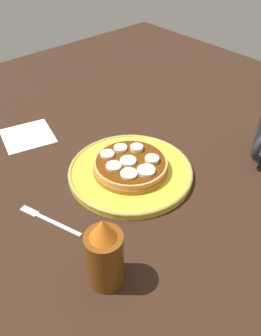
{
  "coord_description": "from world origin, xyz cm",
  "views": [
    {
      "loc": [
        35.49,
        40.01,
        45.7
      ],
      "look_at": [
        0.0,
        0.0,
        1.69
      ],
      "focal_mm": 37.39,
      "sensor_mm": 36.0,
      "label": 1
    }
  ],
  "objects_px": {
    "banana_slice_4": "(148,170)",
    "syrup_bottle": "(105,255)",
    "banana_slice_3": "(120,148)",
    "banana_slice_7": "(107,155)",
    "plate": "(130,171)",
    "banana_slice_0": "(127,160)",
    "napkin": "(28,136)",
    "fork": "(47,219)",
    "pancake_stack": "(131,166)",
    "banana_slice_2": "(152,160)",
    "banana_slice_5": "(137,148)",
    "banana_slice_6": "(129,174)",
    "banana_slice_1": "(114,166)"
  },
  "relations": [
    {
      "from": "pancake_stack",
      "to": "banana_slice_2",
      "type": "relative_size",
      "value": 5.42
    },
    {
      "from": "banana_slice_3",
      "to": "banana_slice_5",
      "type": "relative_size",
      "value": 1.04
    },
    {
      "from": "banana_slice_4",
      "to": "banana_slice_7",
      "type": "bearing_deg",
      "value": -72.66
    },
    {
      "from": "fork",
      "to": "banana_slice_2",
      "type": "bearing_deg",
      "value": 171.08
    },
    {
      "from": "banana_slice_0",
      "to": "banana_slice_5",
      "type": "bearing_deg",
      "value": -160.14
    },
    {
      "from": "banana_slice_7",
      "to": "napkin",
      "type": "relative_size",
      "value": 0.26
    },
    {
      "from": "banana_slice_0",
      "to": "banana_slice_6",
      "type": "bearing_deg",
      "value": 54.98
    },
    {
      "from": "banana_slice_6",
      "to": "syrup_bottle",
      "type": "height_order",
      "value": "syrup_bottle"
    },
    {
      "from": "plate",
      "to": "banana_slice_3",
      "type": "distance_m",
      "value": 0.05
    },
    {
      "from": "fork",
      "to": "syrup_bottle",
      "type": "xyz_separation_m",
      "value": [
        -0.01,
        0.16,
        0.05
      ]
    },
    {
      "from": "plate",
      "to": "banana_slice_7",
      "type": "xyz_separation_m",
      "value": [
        0.02,
        -0.04,
        0.03
      ]
    },
    {
      "from": "banana_slice_0",
      "to": "banana_slice_7",
      "type": "xyz_separation_m",
      "value": [
        0.02,
        -0.04,
        0.0
      ]
    },
    {
      "from": "banana_slice_4",
      "to": "banana_slice_6",
      "type": "bearing_deg",
      "value": -23.72
    },
    {
      "from": "banana_slice_7",
      "to": "syrup_bottle",
      "type": "relative_size",
      "value": 0.22
    },
    {
      "from": "banana_slice_3",
      "to": "banana_slice_6",
      "type": "relative_size",
      "value": 0.84
    },
    {
      "from": "banana_slice_5",
      "to": "banana_slice_7",
      "type": "xyz_separation_m",
      "value": [
        0.06,
        -0.02,
        -0.0
      ]
    },
    {
      "from": "banana_slice_3",
      "to": "banana_slice_4",
      "type": "relative_size",
      "value": 0.79
    },
    {
      "from": "banana_slice_5",
      "to": "fork",
      "type": "bearing_deg",
      "value": 3.24
    },
    {
      "from": "pancake_stack",
      "to": "banana_slice_3",
      "type": "distance_m",
      "value": 0.05
    },
    {
      "from": "banana_slice_4",
      "to": "napkin",
      "type": "distance_m",
      "value": 0.32
    },
    {
      "from": "pancake_stack",
      "to": "banana_slice_1",
      "type": "distance_m",
      "value": 0.04
    },
    {
      "from": "banana_slice_3",
      "to": "napkin",
      "type": "height_order",
      "value": "banana_slice_3"
    },
    {
      "from": "pancake_stack",
      "to": "syrup_bottle",
      "type": "distance_m",
      "value": 0.24
    },
    {
      "from": "banana_slice_4",
      "to": "syrup_bottle",
      "type": "relative_size",
      "value": 0.27
    },
    {
      "from": "pancake_stack",
      "to": "banana_slice_0",
      "type": "relative_size",
      "value": 4.75
    },
    {
      "from": "banana_slice_4",
      "to": "banana_slice_7",
      "type": "distance_m",
      "value": 0.09
    },
    {
      "from": "banana_slice_1",
      "to": "banana_slice_3",
      "type": "xyz_separation_m",
      "value": [
        -0.05,
        -0.03,
        0.0
      ]
    },
    {
      "from": "plate",
      "to": "banana_slice_1",
      "type": "distance_m",
      "value": 0.05
    },
    {
      "from": "banana_slice_4",
      "to": "fork",
      "type": "xyz_separation_m",
      "value": [
        0.19,
        -0.05,
        -0.04
      ]
    },
    {
      "from": "plate",
      "to": "banana_slice_0",
      "type": "relative_size",
      "value": 7.81
    },
    {
      "from": "banana_slice_4",
      "to": "syrup_bottle",
      "type": "bearing_deg",
      "value": 30.16
    },
    {
      "from": "plate",
      "to": "banana_slice_7",
      "type": "bearing_deg",
      "value": -61.63
    },
    {
      "from": "pancake_stack",
      "to": "banana_slice_6",
      "type": "distance_m",
      "value": 0.04
    },
    {
      "from": "banana_slice_5",
      "to": "banana_slice_0",
      "type": "bearing_deg",
      "value": 19.86
    },
    {
      "from": "pancake_stack",
      "to": "banana_slice_0",
      "type": "bearing_deg",
      "value": -49.97
    },
    {
      "from": "banana_slice_7",
      "to": "banana_slice_4",
      "type": "bearing_deg",
      "value": 107.34
    },
    {
      "from": "banana_slice_2",
      "to": "banana_slice_6",
      "type": "height_order",
      "value": "banana_slice_2"
    },
    {
      "from": "plate",
      "to": "fork",
      "type": "xyz_separation_m",
      "value": [
        0.19,
        -0.01,
        -0.01
      ]
    },
    {
      "from": "banana_slice_7",
      "to": "fork",
      "type": "distance_m",
      "value": 0.17
    },
    {
      "from": "banana_slice_5",
      "to": "syrup_bottle",
      "type": "relative_size",
      "value": 0.21
    },
    {
      "from": "plate",
      "to": "napkin",
      "type": "relative_size",
      "value": 2.26
    },
    {
      "from": "banana_slice_0",
      "to": "syrup_bottle",
      "type": "relative_size",
      "value": 0.25
    },
    {
      "from": "banana_slice_2",
      "to": "plate",
      "type": "bearing_deg",
      "value": -42.82
    },
    {
      "from": "banana_slice_0",
      "to": "napkin",
      "type": "distance_m",
      "value": 0.27
    },
    {
      "from": "banana_slice_5",
      "to": "syrup_bottle",
      "type": "distance_m",
      "value": 0.28
    },
    {
      "from": "plate",
      "to": "fork",
      "type": "relative_size",
      "value": 1.97
    },
    {
      "from": "banana_slice_2",
      "to": "banana_slice_7",
      "type": "height_order",
      "value": "banana_slice_2"
    },
    {
      "from": "banana_slice_1",
      "to": "fork",
      "type": "bearing_deg",
      "value": 0.26
    },
    {
      "from": "banana_slice_2",
      "to": "banana_slice_3",
      "type": "distance_m",
      "value": 0.07
    },
    {
      "from": "banana_slice_3",
      "to": "banana_slice_7",
      "type": "xyz_separation_m",
      "value": [
        0.03,
        -0.0,
        0.0
      ]
    }
  ]
}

